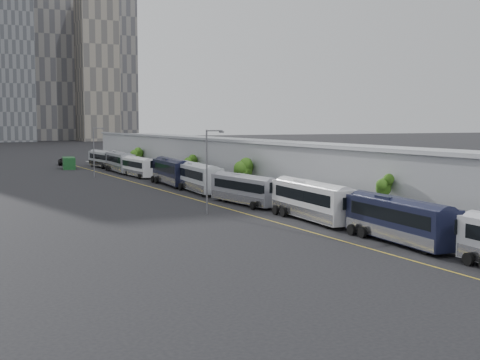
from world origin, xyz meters
TOP-DOWN VIEW (x-y plane):
  - sidewalk at (9.00, 55.00)m, footprint 10.00×170.00m
  - lane_line at (-1.50, 55.00)m, footprint 0.12×160.00m
  - depot at (12.99, 55.00)m, footprint 12.45×160.40m
  - bus_1 at (2.01, 21.13)m, footprint 3.59×12.74m
  - bus_2 at (2.24, 34.61)m, footprint 3.70×13.46m
  - bus_3 at (1.83, 48.66)m, footprint 3.49×12.29m
  - bus_4 at (2.15, 63.76)m, footprint 3.91×13.79m
  - bus_5 at (2.44, 75.13)m, footprint 3.97×14.02m
  - bus_6 at (2.19, 91.67)m, footprint 2.79×12.03m
  - bus_7 at (2.27, 103.52)m, footprint 3.33×13.57m
  - bus_8 at (2.55, 117.68)m, footprint 3.23×12.43m
  - tree_1 at (6.08, 28.44)m, footprint 1.44×1.44m
  - tree_2 at (5.47, 56.69)m, footprint 2.47×2.47m
  - tree_3 at (5.85, 76.18)m, footprint 1.90×1.90m
  - tree_4 at (5.65, 103.94)m, footprint 2.31×2.31m
  - street_lamp_near at (-5.07, 43.40)m, footprint 2.04×0.22m
  - street_lamp_far at (-4.94, 93.49)m, footprint 2.04×0.22m
  - shipping_container at (-4.67, 116.98)m, footprint 3.42×6.95m
  - suv at (-3.17, 128.88)m, footprint 3.40×6.03m

SIDE VIEW (x-z plane):
  - lane_line at x=-1.50m, z-range 0.00..0.02m
  - sidewalk at x=9.00m, z-range 0.00..0.12m
  - suv at x=-3.17m, z-range 0.00..1.59m
  - shipping_container at x=-4.67m, z-range 0.00..2.36m
  - bus_6 at x=2.19m, z-range -0.27..3.22m
  - bus_3 at x=1.83m, z-range -0.28..3.27m
  - bus_8 at x=2.55m, z-range -0.28..3.31m
  - bus_1 at x=2.01m, z-range -0.29..3.39m
  - bus_2 at x=2.24m, z-range -0.30..3.58m
  - bus_7 at x=2.27m, z-range -0.31..3.63m
  - bus_4 at x=2.15m, z-range -0.31..3.67m
  - bus_5 at x=2.44m, z-range -0.31..3.73m
  - tree_3 at x=5.85m, z-range 1.16..5.43m
  - tree_4 at x=5.65m, z-range 1.09..5.61m
  - depot at x=12.99m, z-range -0.09..7.11m
  - tree_2 at x=5.47m, z-range 1.21..6.13m
  - tree_1 at x=6.08m, z-range 1.46..5.99m
  - street_lamp_far at x=-4.94m, z-range 0.69..9.34m
  - street_lamp_near at x=-5.07m, z-range 0.69..9.56m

